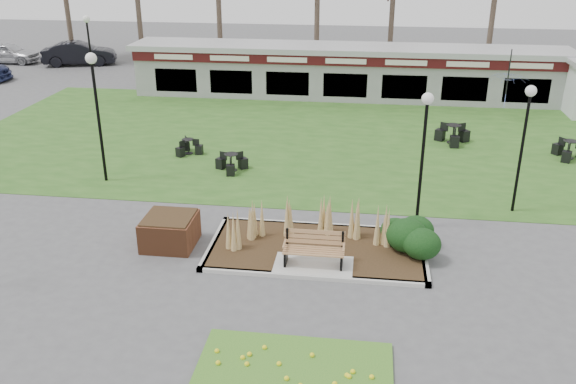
# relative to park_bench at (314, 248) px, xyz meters

# --- Properties ---
(ground) EXTENTS (100.00, 100.00, 0.00)m
(ground) POSITION_rel_park_bench_xyz_m (0.00, -0.25, -0.59)
(ground) COLOR #515154
(ground) RESTS_ON ground
(lawn) EXTENTS (34.00, 16.00, 0.02)m
(lawn) POSITION_rel_park_bench_xyz_m (0.00, 11.75, -0.58)
(lawn) COLOR #2B591C
(lawn) RESTS_ON ground
(flower_bed) EXTENTS (4.20, 3.00, 0.16)m
(flower_bed) POSITION_rel_park_bench_xyz_m (0.00, -4.85, -0.52)
(flower_bed) COLOR #317320
(flower_bed) RESTS_ON ground
(planting_bed) EXTENTS (6.75, 3.40, 1.27)m
(planting_bed) POSITION_rel_park_bench_xyz_m (1.27, 1.10, -0.22)
(planting_bed) COLOR #312413
(planting_bed) RESTS_ON ground
(park_bench) EXTENTS (1.70, 0.66, 0.93)m
(park_bench) POSITION_rel_park_bench_xyz_m (0.00, 0.00, 0.00)
(park_bench) COLOR #A6794B
(park_bench) RESTS_ON ground
(brick_planter) EXTENTS (1.50, 1.50, 0.95)m
(brick_planter) POSITION_rel_park_bench_xyz_m (-4.40, 0.75, -0.11)
(brick_planter) COLOR brown
(brick_planter) RESTS_ON ground
(food_pavilion) EXTENTS (24.60, 3.40, 2.90)m
(food_pavilion) POSITION_rel_park_bench_xyz_m (0.00, 19.71, 0.89)
(food_pavilion) COLOR gray
(food_pavilion) RESTS_ON ground
(lamp_post_near_right) EXTENTS (0.36, 0.36, 4.31)m
(lamp_post_near_right) POSITION_rel_park_bench_xyz_m (6.31, 4.63, 2.55)
(lamp_post_near_right) COLOR black
(lamp_post_near_right) RESTS_ON ground
(lamp_post_mid_left) EXTENTS (0.40, 0.40, 4.83)m
(lamp_post_mid_left) POSITION_rel_park_bench_xyz_m (-8.44, 5.46, 2.93)
(lamp_post_mid_left) COLOR black
(lamp_post_mid_left) RESTS_ON ground
(lamp_post_mid_right) EXTENTS (0.36, 0.36, 4.38)m
(lamp_post_mid_right) POSITION_rel_park_bench_xyz_m (3.01, 2.95, 2.60)
(lamp_post_mid_right) COLOR black
(lamp_post_mid_right) RESTS_ON ground
(lamp_post_far_left) EXTENTS (0.39, 0.39, 4.69)m
(lamp_post_far_left) POSITION_rel_park_bench_xyz_m (-13.81, 16.75, 2.83)
(lamp_post_far_left) COLOR black
(lamp_post_far_left) RESTS_ON ground
(bistro_set_a) EXTENTS (1.05, 1.21, 0.64)m
(bistro_set_a) POSITION_rel_park_bench_xyz_m (-6.19, 8.85, -0.35)
(bistro_set_a) COLOR black
(bistro_set_a) RESTS_ON ground
(bistro_set_b) EXTENTS (1.31, 1.23, 0.70)m
(bistro_set_b) POSITION_rel_park_bench_xyz_m (-3.93, 7.10, -0.34)
(bistro_set_b) COLOR black
(bistro_set_b) RESTS_ON ground
(bistro_set_c) EXTENTS (1.58, 1.37, 0.84)m
(bistro_set_c) POSITION_rel_park_bench_xyz_m (5.13, 11.82, -0.29)
(bistro_set_c) COLOR black
(bistro_set_c) RESTS_ON ground
(bistro_set_d) EXTENTS (1.31, 1.42, 0.76)m
(bistro_set_d) POSITION_rel_park_bench_xyz_m (9.69, 10.37, -0.32)
(bistro_set_d) COLOR black
(bistro_set_d) RESTS_ON ground
(patio_umbrella) EXTENTS (2.60, 2.62, 2.47)m
(patio_umbrella) POSITION_rel_park_bench_xyz_m (8.00, 15.69, 0.98)
(patio_umbrella) COLOR black
(patio_umbrella) RESTS_ON ground
(car_silver) EXTENTS (4.38, 1.77, 1.49)m
(car_silver) POSITION_rel_park_bench_xyz_m (-24.72, 26.49, 0.16)
(car_silver) COLOR #B9B9BE
(car_silver) RESTS_ON ground
(car_black) EXTENTS (5.30, 3.15, 1.65)m
(car_black) POSITION_rel_park_bench_xyz_m (-19.30, 26.52, 0.24)
(car_black) COLOR black
(car_black) RESTS_ON ground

